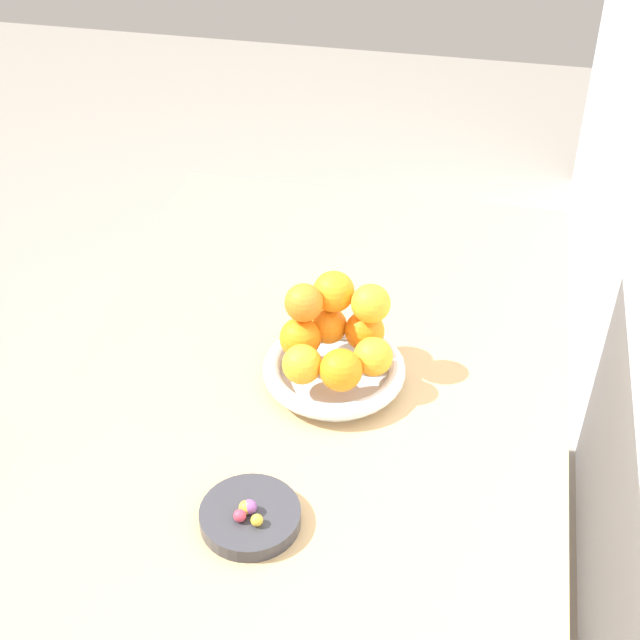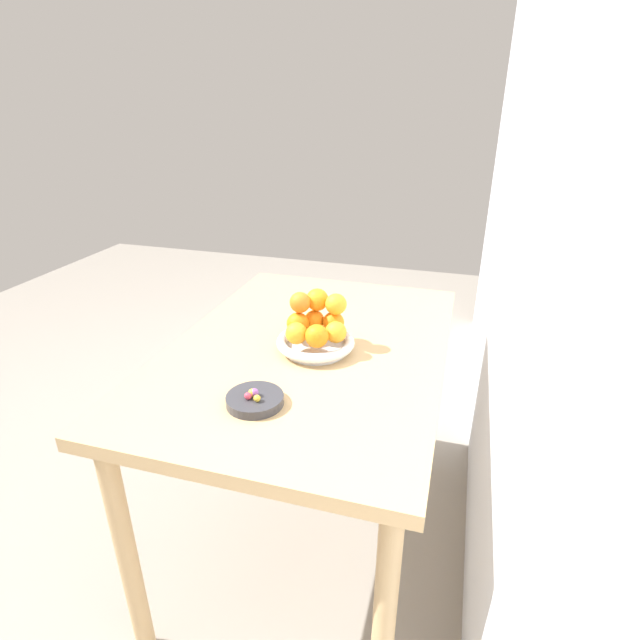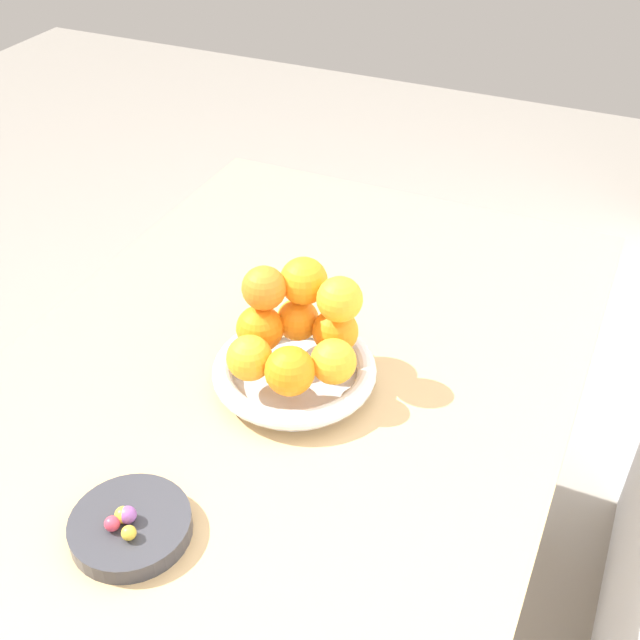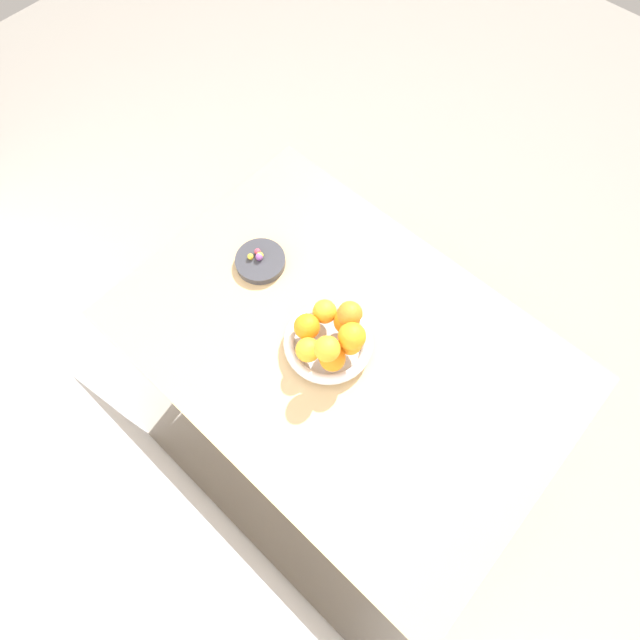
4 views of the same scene
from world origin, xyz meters
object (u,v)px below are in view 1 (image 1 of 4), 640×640
at_px(orange_0, 300,338).
at_px(orange_8, 371,304).
at_px(orange_6, 304,303).
at_px(candy_ball_1, 240,516).
at_px(orange_1, 302,364).
at_px(orange_3, 373,357).
at_px(fruit_bowl, 334,371).
at_px(orange_4, 365,331).
at_px(candy_ball_2, 246,507).
at_px(candy_ball_3, 250,507).
at_px(candy_ball_0, 257,520).
at_px(candy_dish, 250,517).
at_px(orange_2, 341,370).
at_px(dining_table, 319,411).
at_px(orange_7, 334,292).
at_px(orange_5, 328,325).

relative_size(orange_0, orange_8, 1.07).
height_order(orange_6, candy_ball_1, orange_6).
height_order(orange_1, orange_3, same).
height_order(fruit_bowl, orange_4, orange_4).
xyz_separation_m(candy_ball_2, candy_ball_3, (-0.00, 0.00, 0.00)).
height_order(orange_4, candy_ball_3, orange_4).
xyz_separation_m(candy_ball_0, candy_ball_1, (-0.00, -0.02, 0.00)).
bearing_deg(candy_ball_3, candy_dish, -164.46).
bearing_deg(orange_3, orange_0, -99.61).
bearing_deg(orange_3, candy_ball_3, -22.40).
relative_size(orange_1, candy_ball_1, 3.48).
xyz_separation_m(orange_2, candy_ball_2, (0.24, -0.08, -0.04)).
relative_size(dining_table, orange_7, 17.36).
relative_size(orange_7, candy_ball_0, 3.88).
xyz_separation_m(orange_4, candy_ball_2, (0.34, -0.10, -0.04)).
relative_size(orange_0, orange_2, 1.00).
bearing_deg(candy_ball_3, orange_5, 173.69).
bearing_deg(orange_4, orange_2, -11.11).
bearing_deg(dining_table, orange_6, -75.84).
bearing_deg(orange_0, dining_table, 119.11).
distance_m(orange_1, orange_2, 0.06).
relative_size(candy_ball_0, candy_ball_1, 0.96).
bearing_deg(orange_8, candy_ball_3, -17.48).
distance_m(fruit_bowl, candy_ball_2, 0.30).
bearing_deg(candy_dish, fruit_bowl, 168.91).
height_order(orange_4, candy_ball_2, orange_4).
xyz_separation_m(orange_3, candy_ball_1, (0.30, -0.13, -0.04)).
bearing_deg(orange_8, orange_7, -108.82).
relative_size(fruit_bowl, orange_5, 3.77).
relative_size(dining_table, candy_ball_0, 67.44).
xyz_separation_m(dining_table, orange_7, (-0.03, 0.02, 0.22)).
height_order(candy_dish, candy_ball_2, candy_ball_2).
distance_m(orange_1, candy_ball_0, 0.27).
relative_size(orange_2, orange_4, 1.03).
xyz_separation_m(orange_1, orange_2, (0.00, 0.06, 0.00)).
bearing_deg(candy_ball_3, orange_4, 164.36).
height_order(candy_dish, orange_8, orange_8).
relative_size(candy_dish, candy_ball_2, 7.09).
distance_m(candy_dish, orange_7, 0.37).
distance_m(orange_6, candy_ball_0, 0.35).
xyz_separation_m(dining_table, orange_0, (0.01, -0.03, 0.16)).
xyz_separation_m(orange_7, candy_ball_1, (0.37, -0.05, -0.10)).
xyz_separation_m(orange_1, orange_6, (-0.07, -0.01, 0.06)).
bearing_deg(candy_ball_2, candy_ball_1, -17.49).
bearing_deg(orange_0, orange_3, 80.39).
bearing_deg(orange_8, orange_4, -135.12).
xyz_separation_m(orange_1, candy_ball_0, (0.26, -0.00, -0.04)).
distance_m(orange_6, candy_ball_1, 0.34).
relative_size(orange_3, orange_6, 1.01).
height_order(orange_2, orange_8, orange_8).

